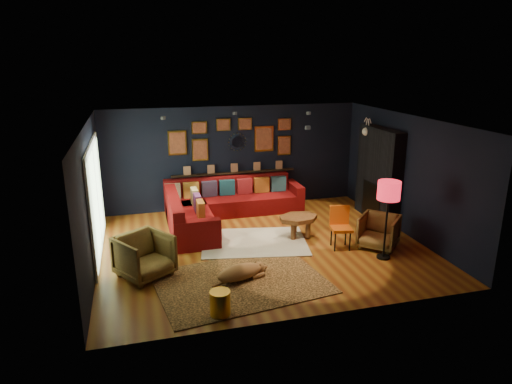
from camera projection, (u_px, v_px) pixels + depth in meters
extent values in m
plane|color=#995F1D|center=(263.00, 246.00, 9.46)|extent=(6.50, 6.50, 0.00)
plane|color=black|center=(233.00, 157.00, 11.63)|extent=(6.50, 0.00, 6.50)
plane|color=black|center=(315.00, 237.00, 6.54)|extent=(6.50, 0.00, 6.50)
plane|color=black|center=(91.00, 199.00, 8.27)|extent=(0.00, 5.50, 5.50)
plane|color=black|center=(407.00, 175.00, 9.89)|extent=(0.00, 5.50, 5.50)
plane|color=beige|center=(263.00, 121.00, 8.71)|extent=(6.50, 6.50, 0.00)
cube|color=maroon|center=(230.00, 205.00, 11.43)|extent=(3.20, 0.95, 0.42)
cube|color=maroon|center=(227.00, 185.00, 11.64)|extent=(3.20, 0.24, 0.46)
cube|color=maroon|center=(295.00, 195.00, 11.82)|extent=(0.22, 0.95, 0.64)
cube|color=maroon|center=(191.00, 224.00, 10.13)|extent=(0.95, 2.20, 0.42)
cube|color=maroon|center=(174.00, 207.00, 9.92)|extent=(0.24, 2.20, 0.46)
cube|color=maroon|center=(197.00, 235.00, 9.17)|extent=(0.95, 0.22, 0.64)
cube|color=beige|center=(173.00, 191.00, 11.10)|extent=(0.38, 0.14, 0.38)
cube|color=#C68531|center=(191.00, 190.00, 11.21)|extent=(0.38, 0.14, 0.38)
cube|color=#322944|center=(209.00, 189.00, 11.32)|extent=(0.38, 0.14, 0.38)
cube|color=navy|center=(227.00, 187.00, 11.44)|extent=(0.38, 0.14, 0.38)
cube|color=maroon|center=(244.00, 186.00, 11.55)|extent=(0.38, 0.14, 0.38)
cube|color=#914F1A|center=(262.00, 185.00, 11.66)|extent=(0.38, 0.14, 0.38)
cube|color=#264A5A|center=(278.00, 184.00, 11.77)|extent=(0.38, 0.14, 0.38)
cube|color=tan|center=(194.00, 196.00, 10.70)|extent=(0.14, 0.38, 0.38)
cube|color=#55285E|center=(197.00, 203.00, 10.24)|extent=(0.14, 0.38, 0.38)
cube|color=#AC6025|center=(201.00, 210.00, 9.78)|extent=(0.14, 0.38, 0.38)
cube|color=black|center=(234.00, 173.00, 11.67)|extent=(3.20, 0.12, 0.04)
cube|color=gold|center=(177.00, 143.00, 11.12)|extent=(0.45, 0.03, 0.60)
cube|color=#A55334|center=(177.00, 143.00, 11.11)|extent=(0.38, 0.01, 0.51)
cube|color=gold|center=(200.00, 150.00, 11.32)|extent=(0.40, 0.03, 0.55)
cube|color=#A55334|center=(200.00, 150.00, 11.30)|extent=(0.34, 0.01, 0.47)
cube|color=gold|center=(199.00, 128.00, 11.16)|extent=(0.38, 0.03, 0.30)
cube|color=#A55334|center=(199.00, 128.00, 11.14)|extent=(0.32, 0.01, 0.25)
cube|color=gold|center=(264.00, 139.00, 11.67)|extent=(0.50, 0.03, 0.65)
cube|color=#A55334|center=(264.00, 139.00, 11.65)|extent=(0.42, 0.01, 0.55)
cube|color=gold|center=(284.00, 145.00, 11.86)|extent=(0.35, 0.03, 0.50)
cube|color=#A55334|center=(284.00, 146.00, 11.85)|extent=(0.30, 0.01, 0.42)
cube|color=gold|center=(285.00, 124.00, 11.71)|extent=(0.35, 0.03, 0.30)
cube|color=#A55334|center=(285.00, 124.00, 11.69)|extent=(0.30, 0.01, 0.25)
cube|color=gold|center=(223.00, 125.00, 11.29)|extent=(0.35, 0.03, 0.30)
cube|color=#A55334|center=(223.00, 125.00, 11.28)|extent=(0.30, 0.01, 0.25)
cube|color=gold|center=(245.00, 124.00, 11.43)|extent=(0.35, 0.03, 0.30)
cube|color=#A55334|center=(245.00, 124.00, 11.41)|extent=(0.30, 0.01, 0.25)
cylinder|color=silver|center=(237.00, 142.00, 11.51)|extent=(0.28, 0.03, 0.28)
cone|color=gold|center=(246.00, 142.00, 11.56)|extent=(0.03, 0.16, 0.03)
cone|color=gold|center=(245.00, 138.00, 11.54)|extent=(0.04, 0.16, 0.04)
cone|color=gold|center=(243.00, 136.00, 11.50)|extent=(0.04, 0.16, 0.04)
cone|color=gold|center=(240.00, 134.00, 11.47)|extent=(0.04, 0.16, 0.04)
cone|color=gold|center=(237.00, 133.00, 11.45)|extent=(0.03, 0.16, 0.03)
cone|color=gold|center=(234.00, 134.00, 11.43)|extent=(0.04, 0.16, 0.04)
cone|color=gold|center=(231.00, 136.00, 11.43)|extent=(0.04, 0.16, 0.04)
cone|color=gold|center=(229.00, 139.00, 11.44)|extent=(0.04, 0.16, 0.04)
cone|color=gold|center=(229.00, 142.00, 11.46)|extent=(0.03, 0.16, 0.03)
cone|color=gold|center=(229.00, 146.00, 11.48)|extent=(0.04, 0.16, 0.04)
cone|color=gold|center=(231.00, 148.00, 11.52)|extent=(0.04, 0.16, 0.04)
cone|color=gold|center=(234.00, 150.00, 11.55)|extent=(0.04, 0.16, 0.04)
cone|color=gold|center=(237.00, 151.00, 11.57)|extent=(0.03, 0.16, 0.03)
cone|color=gold|center=(241.00, 150.00, 11.59)|extent=(0.04, 0.16, 0.04)
cone|color=gold|center=(243.00, 148.00, 11.59)|extent=(0.04, 0.16, 0.04)
cone|color=gold|center=(245.00, 145.00, 11.58)|extent=(0.04, 0.16, 0.04)
cube|color=black|center=(379.00, 175.00, 10.75)|extent=(0.30, 1.60, 2.20)
cube|color=black|center=(374.00, 201.00, 10.92)|extent=(0.20, 0.80, 0.90)
cone|color=white|center=(375.00, 131.00, 10.96)|extent=(0.35, 0.28, 0.28)
sphere|color=white|center=(366.00, 132.00, 10.90)|extent=(0.20, 0.20, 0.20)
cylinder|color=white|center=(369.00, 125.00, 10.80)|extent=(0.02, 0.10, 0.28)
cylinder|color=white|center=(366.00, 124.00, 10.91)|extent=(0.02, 0.10, 0.28)
cube|color=white|center=(96.00, 199.00, 8.89)|extent=(0.04, 2.80, 2.20)
cube|color=#B6D9A6|center=(97.00, 199.00, 8.90)|extent=(0.01, 2.60, 2.00)
cube|color=white|center=(98.00, 199.00, 8.90)|extent=(0.02, 0.06, 2.00)
cylinder|color=black|center=(163.00, 118.00, 9.38)|extent=(0.10, 0.10, 0.06)
cylinder|color=black|center=(235.00, 113.00, 10.15)|extent=(0.10, 0.10, 0.06)
cylinder|color=black|center=(309.00, 113.00, 10.18)|extent=(0.10, 0.10, 0.06)
cylinder|color=black|center=(308.00, 128.00, 8.13)|extent=(0.10, 0.10, 0.06)
cube|color=silver|center=(254.00, 242.00, 9.62)|extent=(2.43, 1.95, 0.03)
cube|color=#CC8A4A|center=(241.00, 282.00, 7.94)|extent=(3.11, 2.42, 0.02)
cylinder|color=brown|center=(293.00, 231.00, 9.70)|extent=(0.11, 0.11, 0.36)
cylinder|color=brown|center=(308.00, 230.00, 9.78)|extent=(0.11, 0.11, 0.36)
cylinder|color=brown|center=(294.00, 224.00, 10.10)|extent=(0.11, 0.11, 0.36)
cylinder|color=maroon|center=(210.00, 233.00, 9.62)|extent=(0.51, 0.51, 0.33)
imported|color=#BB893C|center=(144.00, 254.00, 8.05)|extent=(1.13, 1.12, 0.86)
imported|color=#BB893C|center=(379.00, 230.00, 9.30)|extent=(1.00, 1.00, 0.75)
cylinder|color=gold|center=(220.00, 303.00, 6.89)|extent=(0.32, 0.32, 0.40)
cylinder|color=black|center=(335.00, 241.00, 9.15)|extent=(0.03, 0.03, 0.43)
cylinder|color=black|center=(350.00, 241.00, 9.18)|extent=(0.03, 0.03, 0.43)
cylinder|color=black|center=(331.00, 236.00, 9.44)|extent=(0.03, 0.03, 0.43)
cylinder|color=black|center=(346.00, 235.00, 9.47)|extent=(0.03, 0.03, 0.43)
cube|color=#D55A12|center=(341.00, 229.00, 9.25)|extent=(0.47, 0.47, 0.06)
cube|color=#D55A12|center=(339.00, 215.00, 9.35)|extent=(0.41, 0.12, 0.41)
cylinder|color=black|center=(383.00, 257.00, 8.90)|extent=(0.26, 0.26, 0.04)
cylinder|color=black|center=(386.00, 226.00, 8.71)|extent=(0.04, 0.04, 1.26)
cylinder|color=red|center=(389.00, 190.00, 8.51)|extent=(0.43, 0.43, 0.35)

